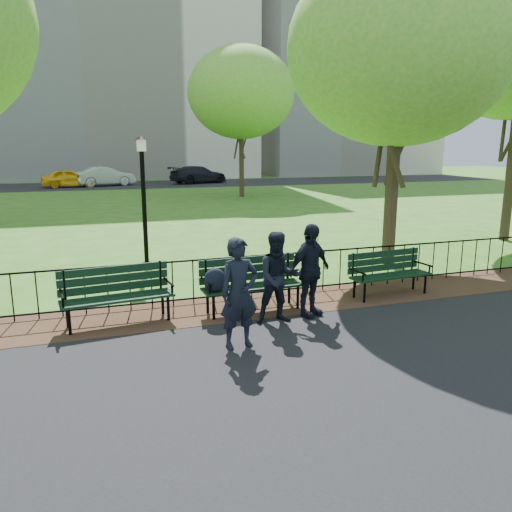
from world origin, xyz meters
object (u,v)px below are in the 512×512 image
object	(u,v)px
park_bench_left_a	(116,289)
park_bench_right_a	(388,268)
tree_far_e	(241,93)
taxi	(69,178)
lamppost	(144,198)
sedan_dark	(199,175)
park_bench_main	(239,279)
person_left	(239,293)
person_right	(310,270)
person_mid	(279,278)
tree_near_e	(400,49)
sedan_silver	(105,176)

from	to	relation	value
park_bench_left_a	park_bench_right_a	distance (m)	5.40
tree_far_e	taxi	xyz separation A→B (m)	(-10.32, 11.36, -5.50)
lamppost	sedan_dark	distance (m)	30.77
park_bench_main	person_left	distance (m)	1.65
person_right	tree_far_e	bearing A→B (deg)	52.16
park_bench_right_a	tree_far_e	bearing A→B (deg)	76.00
park_bench_right_a	person_mid	xyz separation A→B (m)	(-2.74, -0.82, 0.24)
person_mid	taxi	world-z (taller)	person_mid
person_right	sedan_dark	size ratio (longest dim) A/B	0.34
tree_near_e	person_left	world-z (taller)	tree_near_e
park_bench_right_a	person_right	size ratio (longest dim) A/B	1.06
park_bench_main	tree_far_e	size ratio (longest dim) A/B	0.22
tree_near_e	park_bench_left_a	bearing A→B (deg)	-160.85
tree_far_e	park_bench_main	bearing A→B (deg)	-107.40
park_bench_left_a	sedan_silver	xyz separation A→B (m)	(1.17, 32.98, 0.15)
park_bench_main	taxi	world-z (taller)	taxi
lamppost	person_mid	xyz separation A→B (m)	(1.69, -4.84, -0.98)
person_left	sedan_dark	xyz separation A→B (m)	(7.18, 35.39, -0.12)
tree_far_e	person_right	distance (m)	23.14
person_mid	tree_near_e	bearing A→B (deg)	43.60
tree_near_e	park_bench_main	bearing A→B (deg)	-151.92
person_mid	lamppost	bearing A→B (deg)	115.74
park_bench_left_a	lamppost	world-z (taller)	lamppost
sedan_silver	sedan_dark	xyz separation A→B (m)	(7.71, 0.67, -0.03)
person_left	taxi	xyz separation A→B (m)	(-3.20, 34.16, -0.16)
sedan_silver	taxi	bearing A→B (deg)	84.80
park_bench_left_a	park_bench_right_a	size ratio (longest dim) A/B	1.09
tree_near_e	taxi	bearing A→B (deg)	106.03
park_bench_left_a	sedan_dark	world-z (taller)	sedan_dark
park_bench_left_a	park_bench_right_a	bearing A→B (deg)	-7.41
park_bench_left_a	person_right	xyz separation A→B (m)	(3.31, -0.77, 0.24)
person_right	park_bench_left_a	bearing A→B (deg)	143.30
park_bench_left_a	sedan_silver	bearing A→B (deg)	81.42
tree_near_e	person_right	size ratio (longest dim) A/B	4.57
person_left	sedan_silver	distance (m)	34.72
person_left	sedan_dark	size ratio (longest dim) A/B	0.34
park_bench_main	taxi	bearing A→B (deg)	93.62
sedan_dark	park_bench_right_a	bearing A→B (deg)	155.79
park_bench_left_a	sedan_dark	size ratio (longest dim) A/B	0.39
sedan_silver	person_mid	bearing A→B (deg)	165.60
park_bench_main	park_bench_right_a	distance (m)	3.24
sedan_dark	tree_far_e	bearing A→B (deg)	161.42
tree_near_e	person_left	size ratio (longest dim) A/B	4.55
park_bench_right_a	taxi	world-z (taller)	taxi
tree_near_e	person_mid	distance (m)	7.20
lamppost	taxi	world-z (taller)	lamppost
park_bench_main	lamppost	xyz separation A→B (m)	(-1.19, 4.10, 1.14)
person_left	taxi	bearing A→B (deg)	87.50
person_left	sedan_dark	bearing A→B (deg)	70.68
park_bench_right_a	person_left	distance (m)	4.07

